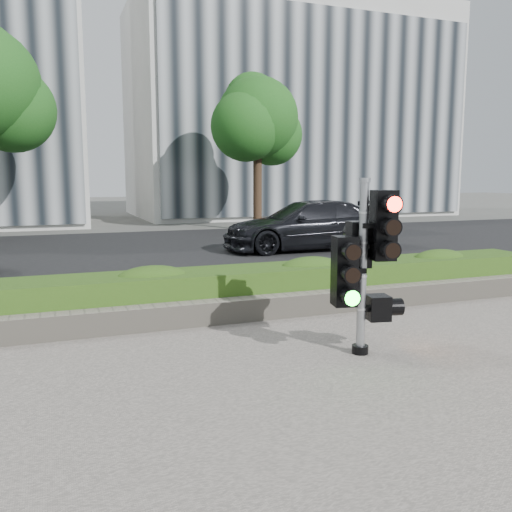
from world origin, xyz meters
name	(u,v)px	position (x,y,z in m)	size (l,w,h in m)	color
ground	(293,362)	(0.00, 0.00, 0.00)	(120.00, 120.00, 0.00)	#51514C
sidewalk	(430,462)	(0.00, -2.50, 0.01)	(16.00, 11.00, 0.03)	#9E9389
road	(149,253)	(0.00, 10.00, 0.01)	(60.00, 13.00, 0.02)	black
curb	(217,301)	(0.00, 3.15, 0.06)	(60.00, 0.25, 0.12)	gray
stone_wall	(240,309)	(0.00, 1.90, 0.20)	(12.00, 0.32, 0.34)	gray
hedge	(227,290)	(0.00, 2.55, 0.37)	(12.00, 1.00, 0.68)	#528729
building_right	(286,114)	(11.00, 25.00, 6.00)	(18.00, 10.00, 12.00)	#B7B7B2
tree_right	(257,121)	(5.48, 15.55, 4.48)	(4.10, 3.58, 6.53)	black
traffic_signal	(364,258)	(0.90, -0.07, 1.21)	(0.77, 0.61, 2.14)	black
car_dark	(307,225)	(4.61, 9.05, 0.76)	(2.07, 5.10, 1.48)	black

